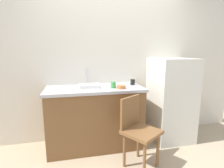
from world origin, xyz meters
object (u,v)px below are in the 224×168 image
Objects in this scene: refrigerator at (171,99)px; chair at (138,128)px; cup_green at (113,85)px; cup_black at (133,82)px; dish_tray at (89,86)px; terracotta_bowl at (121,87)px.

refrigerator reaches higher than chair.
refrigerator is at bearing 4.12° from cup_green.
chair is at bearing -67.83° from cup_green.
cup_black is (0.15, 0.66, 0.47)m from chair.
chair is 10.06× the size of cup_black.
refrigerator is 1.04m from cup_green.
cup_green reaches higher than dish_tray.
dish_tray is 0.70m from cup_black.
refrigerator is 10.56× the size of terracotta_bowl.
dish_tray is 0.46m from terracotta_bowl.
chair is at bearing -47.68° from dish_tray.
refrigerator reaches higher than cup_green.
terracotta_bowl is (0.44, -0.16, -0.00)m from dish_tray.
dish_tray is at bearing 98.98° from chair.
cup_black is at bearing 42.24° from terracotta_bowl.
dish_tray reaches higher than terracotta_bowl.
chair is 0.63m from terracotta_bowl.
dish_tray is at bearing 179.05° from refrigerator.
cup_green is at bearing -155.34° from cup_black.
refrigerator is 15.24× the size of cup_green.
chair is 7.00× the size of terracotta_bowl.
dish_tray is 3.18× the size of cup_green.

